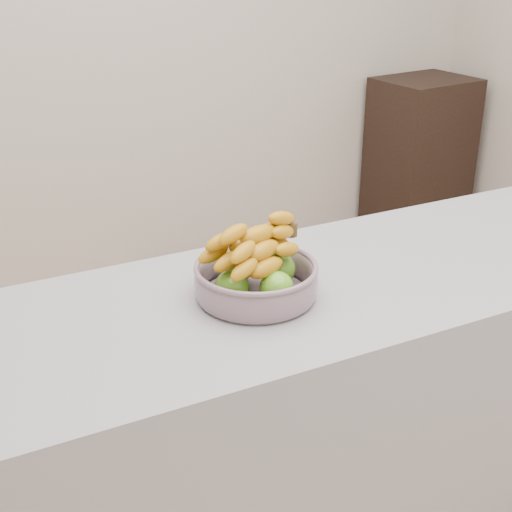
# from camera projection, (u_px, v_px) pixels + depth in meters

# --- Properties ---
(counter) EXTENTS (2.00, 0.60, 0.90)m
(counter) POSITION_uv_depth(u_px,v_px,m) (358.00, 423.00, 1.89)
(counter) COLOR gray
(counter) RESTS_ON ground
(cabinet) EXTENTS (0.54, 0.45, 0.90)m
(cabinet) POSITION_uv_depth(u_px,v_px,m) (419.00, 159.00, 4.04)
(cabinet) COLOR black
(cabinet) RESTS_ON ground
(fruit_bowl) EXTENTS (0.27, 0.27, 0.17)m
(fruit_bowl) POSITION_uv_depth(u_px,v_px,m) (256.00, 276.00, 1.55)
(fruit_bowl) COLOR #8797A2
(fruit_bowl) RESTS_ON counter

